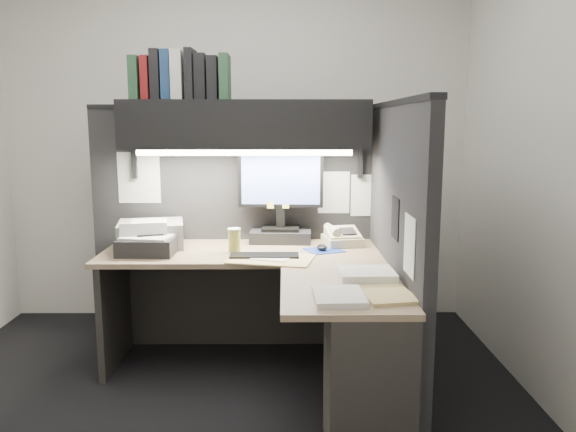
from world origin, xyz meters
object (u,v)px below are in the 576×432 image
object	(u,v)px
monitor	(281,206)
notebook_stack	(148,246)
desk	(295,327)
overhead_shelf	(246,125)
keyboard	(264,256)
coffee_cup	(234,241)
printer	(151,234)
telephone	(342,238)

from	to	relation	value
monitor	notebook_stack	bearing A→B (deg)	-154.30
desk	overhead_shelf	distance (m)	1.33
keyboard	coffee_cup	bearing A→B (deg)	143.35
desk	coffee_cup	size ratio (longest dim) A/B	12.27
coffee_cup	notebook_stack	xyz separation A→B (m)	(-0.52, -0.03, -0.02)
desk	keyboard	size ratio (longest dim) A/B	4.23
overhead_shelf	coffee_cup	world-z (taller)	overhead_shelf
coffee_cup	printer	bearing A→B (deg)	162.98
keyboard	coffee_cup	xyz separation A→B (m)	(-0.19, 0.14, 0.06)
overhead_shelf	desk	bearing A→B (deg)	-68.21
printer	notebook_stack	xyz separation A→B (m)	(0.03, -0.20, -0.03)
notebook_stack	monitor	bearing A→B (deg)	22.96
keyboard	monitor	bearing A→B (deg)	77.87
overhead_shelf	printer	world-z (taller)	overhead_shelf
printer	notebook_stack	world-z (taller)	printer
notebook_stack	telephone	bearing A→B (deg)	11.24
desk	monitor	world-z (taller)	monitor
overhead_shelf	printer	distance (m)	0.92
monitor	notebook_stack	world-z (taller)	monitor
notebook_stack	printer	bearing A→B (deg)	97.73
keyboard	desk	bearing A→B (deg)	-65.19
overhead_shelf	keyboard	bearing A→B (deg)	-71.61
coffee_cup	overhead_shelf	bearing A→B (deg)	75.48
monitor	printer	size ratio (longest dim) A/B	1.50
overhead_shelf	printer	size ratio (longest dim) A/B	3.88
monitor	keyboard	world-z (taller)	monitor
monitor	desk	bearing A→B (deg)	-81.57
overhead_shelf	monitor	distance (m)	0.58
desk	overhead_shelf	bearing A→B (deg)	111.79
overhead_shelf	telephone	world-z (taller)	overhead_shelf
telephone	printer	xyz separation A→B (m)	(-1.22, -0.04, 0.03)
overhead_shelf	notebook_stack	world-z (taller)	overhead_shelf
keyboard	telephone	distance (m)	0.60
notebook_stack	overhead_shelf	bearing A→B (deg)	25.11
overhead_shelf	keyboard	size ratio (longest dim) A/B	3.86
overhead_shelf	keyboard	distance (m)	0.86
overhead_shelf	coffee_cup	size ratio (longest dim) A/B	11.19
coffee_cup	telephone	bearing A→B (deg)	16.83
keyboard	coffee_cup	distance (m)	0.24
monitor	printer	world-z (taller)	monitor
keyboard	telephone	size ratio (longest dim) A/B	1.71
monitor	keyboard	size ratio (longest dim) A/B	1.49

